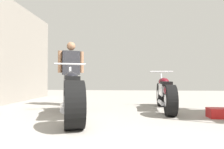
{
  "coord_description": "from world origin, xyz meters",
  "views": [
    {
      "loc": [
        0.23,
        -0.76,
        0.68
      ],
      "look_at": [
        -0.13,
        3.39,
        0.77
      ],
      "focal_mm": 30.46,
      "sensor_mm": 36.0,
      "label": 1
    }
  ],
  "objects_px": {
    "motorcycle_maroon_cruiser": "(72,94)",
    "mechanic_in_blue": "(71,69)",
    "motorcycle_black_naked": "(165,93)",
    "red_toolbox": "(220,113)"
  },
  "relations": [
    {
      "from": "motorcycle_maroon_cruiser",
      "to": "red_toolbox",
      "type": "bearing_deg",
      "value": 5.99
    },
    {
      "from": "motorcycle_maroon_cruiser",
      "to": "motorcycle_black_naked",
      "type": "relative_size",
      "value": 1.13
    },
    {
      "from": "mechanic_in_blue",
      "to": "motorcycle_black_naked",
      "type": "bearing_deg",
      "value": -14.49
    },
    {
      "from": "motorcycle_black_naked",
      "to": "motorcycle_maroon_cruiser",
      "type": "bearing_deg",
      "value": -151.44
    },
    {
      "from": "mechanic_in_blue",
      "to": "red_toolbox",
      "type": "bearing_deg",
      "value": -22.69
    },
    {
      "from": "motorcycle_maroon_cruiser",
      "to": "mechanic_in_blue",
      "type": "height_order",
      "value": "mechanic_in_blue"
    },
    {
      "from": "motorcycle_black_naked",
      "to": "red_toolbox",
      "type": "height_order",
      "value": "motorcycle_black_naked"
    },
    {
      "from": "motorcycle_maroon_cruiser",
      "to": "mechanic_in_blue",
      "type": "relative_size",
      "value": 1.3
    },
    {
      "from": "motorcycle_black_naked",
      "to": "red_toolbox",
      "type": "relative_size",
      "value": 4.93
    },
    {
      "from": "motorcycle_black_naked",
      "to": "mechanic_in_blue",
      "type": "height_order",
      "value": "mechanic_in_blue"
    }
  ]
}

